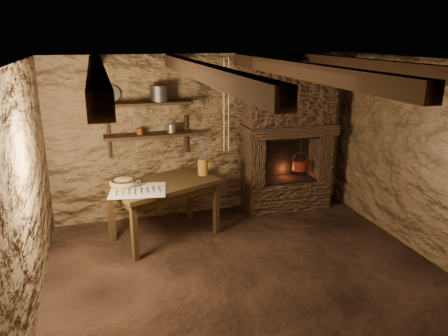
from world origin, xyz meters
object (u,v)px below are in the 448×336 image
object	(u,v)px
work_table	(165,208)
iron_stockpot	(160,94)
stoneware_jug	(203,159)
red_pot	(300,165)
wooden_bowl	(124,183)

from	to	relation	value
work_table	iron_stockpot	distance (m)	1.57
work_table	stoneware_jug	bearing A→B (deg)	-6.72
iron_stockpot	red_pot	xyz separation A→B (m)	(2.12, -0.12, -1.16)
stoneware_jug	iron_stockpot	size ratio (longest dim) A/B	1.94
red_pot	stoneware_jug	bearing A→B (deg)	-168.78
iron_stockpot	red_pot	size ratio (longest dim) A/B	0.49
stoneware_jug	wooden_bowl	world-z (taller)	stoneware_jug
wooden_bowl	iron_stockpot	xyz separation A→B (m)	(0.60, 0.61, 1.03)
stoneware_jug	iron_stockpot	distance (m)	1.08
wooden_bowl	iron_stockpot	distance (m)	1.34
work_table	red_pot	bearing A→B (deg)	-10.05
work_table	wooden_bowl	xyz separation A→B (m)	(-0.51, -0.01, 0.41)
work_table	iron_stockpot	xyz separation A→B (m)	(0.09, 0.61, 1.44)
wooden_bowl	red_pot	xyz separation A→B (m)	(2.72, 0.49, -0.13)
wooden_bowl	red_pot	world-z (taller)	red_pot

